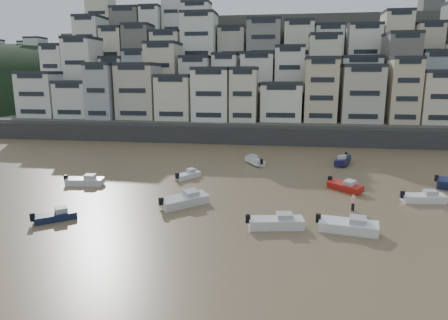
% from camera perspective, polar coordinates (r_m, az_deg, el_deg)
% --- Properties ---
extents(sea_strip, '(340.00, 340.00, 0.00)m').
position_cam_1_polar(sea_strip, '(202.63, -28.68, 6.68)').
color(sea_strip, '#404C5C').
rests_on(sea_strip, ground).
extents(harbor_wall, '(140.00, 3.00, 3.50)m').
position_cam_1_polar(harbor_wall, '(81.82, 6.96, 3.43)').
color(harbor_wall, '#38383A').
rests_on(harbor_wall, ground).
extents(hillside, '(141.04, 66.00, 50.00)m').
position_cam_1_polar(hillside, '(120.74, 10.03, 11.47)').
color(hillside, '#4C4C47').
rests_on(hillside, ground).
extents(headland, '(216.00, 135.00, 53.33)m').
position_cam_1_polar(headland, '(185.72, -26.83, 6.50)').
color(headland, black).
rests_on(headland, ground).
extents(boat_a, '(5.81, 2.82, 1.52)m').
position_cam_1_polar(boat_a, '(37.58, 7.46, -8.55)').
color(boat_a, silver).
rests_on(boat_a, ground).
extents(boat_b, '(5.88, 2.81, 1.54)m').
position_cam_1_polar(boat_b, '(37.97, 17.35, -8.78)').
color(boat_b, white).
rests_on(boat_b, ground).
extents(boat_c, '(5.58, 5.58, 1.62)m').
position_cam_1_polar(boat_c, '(43.43, -5.65, -5.57)').
color(boat_c, silver).
rests_on(boat_c, ground).
extents(boat_d, '(5.28, 2.38, 1.39)m').
position_cam_1_polar(boat_d, '(49.79, 26.64, -4.66)').
color(boat_d, white).
rests_on(boat_d, ground).
extents(boat_e, '(4.62, 4.68, 1.35)m').
position_cam_1_polar(boat_e, '(51.11, 16.90, -3.49)').
color(boat_e, '#AC1B15').
rests_on(boat_e, ground).
extents(boat_f, '(3.41, 4.39, 1.17)m').
position_cam_1_polar(boat_f, '(54.94, -5.15, -2.03)').
color(boat_f, silver).
rests_on(boat_f, ground).
extents(boat_h, '(3.89, 5.27, 1.39)m').
position_cam_1_polar(boat_h, '(63.51, 4.45, 0.01)').
color(boat_h, silver).
rests_on(boat_h, ground).
extents(boat_i, '(3.56, 6.05, 1.57)m').
position_cam_1_polar(boat_i, '(65.94, 16.62, 0.07)').
color(boat_i, '#13143B').
rests_on(boat_i, ground).
extents(boat_j, '(4.14, 3.81, 1.16)m').
position_cam_1_polar(boat_j, '(42.45, -22.98, -7.25)').
color(boat_j, '#151E43').
rests_on(boat_j, ground).
extents(boat_k, '(5.34, 2.29, 1.41)m').
position_cam_1_polar(boat_k, '(54.36, -19.26, -2.69)').
color(boat_k, silver).
rests_on(boat_k, ground).
extents(person_pink, '(0.44, 0.44, 1.74)m').
position_cam_1_polar(person_pink, '(44.01, 17.96, -5.80)').
color(person_pink, '#E8A4A4').
rests_on(person_pink, ground).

